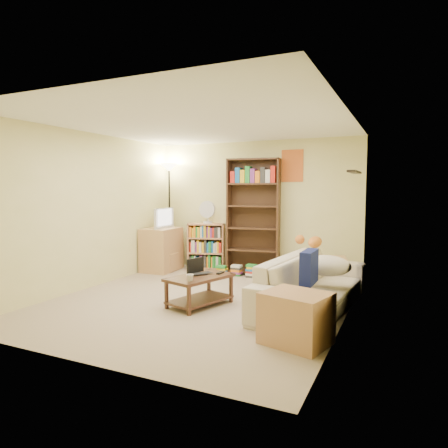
# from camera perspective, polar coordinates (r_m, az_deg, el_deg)

# --- Properties ---
(room) EXTENTS (4.50, 4.54, 2.52)m
(room) POSITION_cam_1_polar(r_m,az_deg,el_deg) (5.60, -3.54, 5.27)
(room) COLOR tan
(room) RESTS_ON ground
(sofa) EXTENTS (2.53, 1.37, 0.69)m
(sofa) POSITION_cam_1_polar(r_m,az_deg,el_deg) (5.52, 12.55, -8.24)
(sofa) COLOR beige
(sofa) RESTS_ON ground
(navy_pillow) EXTENTS (0.14, 0.45, 0.41)m
(navy_pillow) POSITION_cam_1_polar(r_m,az_deg,el_deg) (4.94, 12.06, -6.06)
(navy_pillow) COLOR navy
(navy_pillow) RESTS_ON sofa
(cream_blanket) EXTENTS (0.63, 0.45, 0.27)m
(cream_blanket) POSITION_cam_1_polar(r_m,az_deg,el_deg) (5.47, 14.48, -5.76)
(cream_blanket) COLOR beige
(cream_blanket) RESTS_ON sofa
(tabby_cat) EXTENTS (0.54, 0.23, 0.19)m
(tabby_cat) POSITION_cam_1_polar(r_m,az_deg,el_deg) (6.38, 12.51, -2.47)
(tabby_cat) COLOR orange
(tabby_cat) RESTS_ON sofa
(coffee_table) EXTENTS (0.76, 1.03, 0.41)m
(coffee_table) POSITION_cam_1_polar(r_m,az_deg,el_deg) (5.55, -3.50, -8.91)
(coffee_table) COLOR #46271A
(coffee_table) RESTS_ON ground
(laptop) EXTENTS (0.53, 0.52, 0.03)m
(laptop) POSITION_cam_1_polar(r_m,az_deg,el_deg) (5.55, -3.14, -7.21)
(laptop) COLOR black
(laptop) RESTS_ON coffee_table
(laptop_screen) EXTENTS (0.10, 0.30, 0.21)m
(laptop_screen) POSITION_cam_1_polar(r_m,az_deg,el_deg) (5.62, -4.12, -5.91)
(laptop_screen) COLOR white
(laptop_screen) RESTS_ON laptop
(mug) EXTENTS (0.11, 0.11, 0.09)m
(mug) POSITION_cam_1_polar(r_m,az_deg,el_deg) (5.20, -4.87, -7.67)
(mug) COLOR silver
(mug) RESTS_ON coffee_table
(tv_remote) EXTENTS (0.05, 0.16, 0.02)m
(tv_remote) POSITION_cam_1_polar(r_m,az_deg,el_deg) (5.66, -0.53, -6.98)
(tv_remote) COLOR black
(tv_remote) RESTS_ON coffee_table
(tv_stand) EXTENTS (0.59, 0.81, 0.84)m
(tv_stand) POSITION_cam_1_polar(r_m,az_deg,el_deg) (7.92, -8.92, -3.60)
(tv_stand) COLOR tan
(tv_stand) RESTS_ON ground
(television) EXTENTS (0.69, 0.15, 0.39)m
(television) POSITION_cam_1_polar(r_m,az_deg,el_deg) (7.86, -8.98, 0.84)
(television) COLOR black
(television) RESTS_ON tv_stand
(tall_bookshelf) EXTENTS (1.01, 0.46, 2.16)m
(tall_bookshelf) POSITION_cam_1_polar(r_m,az_deg,el_deg) (7.44, 4.21, 1.47)
(tall_bookshelf) COLOR #422919
(tall_bookshelf) RESTS_ON ground
(short_bookshelf) EXTENTS (0.77, 0.49, 0.92)m
(short_bookshelf) POSITION_cam_1_polar(r_m,az_deg,el_deg) (7.93, -2.55, -3.23)
(short_bookshelf) COLOR tan
(short_bookshelf) RESTS_ON ground
(desk_fan) EXTENTS (0.33, 0.18, 0.44)m
(desk_fan) POSITION_cam_1_polar(r_m,az_deg,el_deg) (7.80, -2.39, 1.76)
(desk_fan) COLOR silver
(desk_fan) RESTS_ON short_bookshelf
(floor_lamp) EXTENTS (0.36, 0.36, 2.12)m
(floor_lamp) POSITION_cam_1_polar(r_m,az_deg,el_deg) (8.28, -7.84, 5.60)
(floor_lamp) COLOR black
(floor_lamp) RESTS_ON ground
(side_table) EXTENTS (0.53, 0.53, 0.50)m
(side_table) POSITION_cam_1_polar(r_m,az_deg,el_deg) (6.73, 15.13, -6.70)
(side_table) COLOR tan
(side_table) RESTS_ON ground
(end_cabinet) EXTENTS (0.75, 0.68, 0.53)m
(end_cabinet) POSITION_cam_1_polar(r_m,az_deg,el_deg) (4.30, 10.26, -13.09)
(end_cabinet) COLOR tan
(end_cabinet) RESTS_ON ground
(book_stacks) EXTENTS (0.80, 0.17, 0.24)m
(book_stacks) POSITION_cam_1_polar(r_m,az_deg,el_deg) (7.39, 2.06, -6.66)
(book_stacks) COLOR red
(book_stacks) RESTS_ON ground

